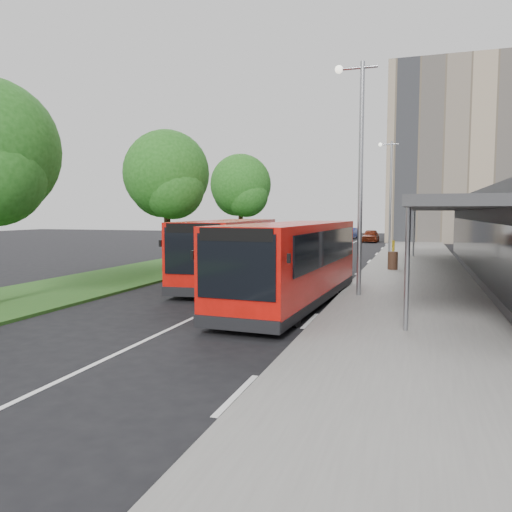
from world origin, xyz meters
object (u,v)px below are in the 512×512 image
at_px(lamp_post_far, 389,189).
at_px(bollard, 393,249).
at_px(tree_mid, 167,179).
at_px(lamp_post_near, 358,164).
at_px(litter_bin, 393,261).
at_px(bus_second, 230,251).
at_px(car_far, 350,233).
at_px(bus_main, 293,263).
at_px(car_near, 371,236).
at_px(tree_far, 241,189).

xyz_separation_m(lamp_post_far, bollard, (0.55, -4.27, -4.02)).
bearing_deg(lamp_post_far, tree_mid, -130.68).
height_order(lamp_post_near, litter_bin, lamp_post_near).
relative_size(bus_second, car_far, 2.53).
distance_m(bus_main, litter_bin, 10.75).
relative_size(lamp_post_far, bollard, 7.29).
bearing_deg(litter_bin, bollard, 92.37).
relative_size(tree_mid, litter_bin, 8.31).
relative_size(lamp_post_near, car_far, 2.07).
distance_m(lamp_post_near, bus_second, 6.92).
relative_size(lamp_post_near, litter_bin, 8.83).
xyz_separation_m(litter_bin, car_near, (-3.41, 26.36, 0.06)).
height_order(tree_mid, bus_second, tree_mid).
bearing_deg(bus_main, tree_mid, 139.28).
xyz_separation_m(bus_main, litter_bin, (2.71, 10.37, -0.79)).
xyz_separation_m(tree_mid, bollard, (11.68, 8.67, -4.16)).
bearing_deg(tree_mid, car_near, 72.92).
relative_size(car_near, car_far, 1.00).
bearing_deg(litter_bin, bus_second, -135.84).
relative_size(bus_main, bus_second, 0.99).
height_order(bollard, car_far, car_far).
bearing_deg(lamp_post_near, bollard, 87.99).
xyz_separation_m(lamp_post_near, car_far, (-5.48, 40.85, -4.08)).
bearing_deg(litter_bin, car_far, 101.09).
relative_size(tree_far, bollard, 6.89).
distance_m(lamp_post_near, car_far, 41.42).
distance_m(tree_far, bus_second, 17.99).
relative_size(lamp_post_near, bus_second, 0.82).
height_order(tree_far, car_far, tree_far).
height_order(bus_second, bollard, bus_second).
distance_m(lamp_post_far, bollard, 5.89).
height_order(lamp_post_far, bus_main, lamp_post_far).
bearing_deg(lamp_post_far, bus_second, -107.60).
height_order(bus_main, bus_second, bus_second).
bearing_deg(car_near, tree_far, -117.61).
height_order(tree_far, bus_main, tree_far).
bearing_deg(lamp_post_far, litter_bin, -85.75).
distance_m(bus_main, car_far, 42.81).
bearing_deg(car_near, lamp_post_near, -85.07).
height_order(lamp_post_near, bollard, lamp_post_near).
relative_size(bus_second, litter_bin, 10.78).
height_order(tree_far, bus_second, tree_far).
bearing_deg(bollard, tree_far, 164.11).
xyz_separation_m(bollard, car_far, (-6.03, 25.13, -0.06)).
bearing_deg(car_near, tree_mid, -106.34).
xyz_separation_m(lamp_post_near, litter_bin, (0.85, 8.57, -4.11)).
relative_size(bus_second, car_near, 2.52).
bearing_deg(bus_second, tree_mid, 133.32).
distance_m(tree_far, lamp_post_far, 11.17).
distance_m(lamp_post_near, car_near, 35.26).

